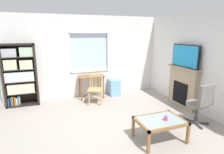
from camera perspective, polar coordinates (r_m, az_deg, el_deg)
ground at (r=4.38m, az=-0.86°, el=-15.46°), size 6.09×5.93×0.02m
wall_back_with_window at (r=6.27m, az=-8.46°, el=5.98°), size 5.09×0.15×2.66m
wall_right at (r=5.35m, az=26.58°, el=3.65°), size 0.12×5.13×2.66m
bookshelf at (r=6.01m, az=-26.38°, el=0.83°), size 0.90×0.38×1.82m
desk_under_window at (r=6.09m, az=-6.41°, el=-0.91°), size 0.82×0.45×0.75m
wooden_chair at (r=5.65m, az=-5.09°, el=-3.57°), size 0.54×0.53×0.90m
plastic_drawer_unit at (r=6.45m, az=0.59°, el=-3.10°), size 0.35×0.40×0.55m
fireplace at (r=5.77m, az=20.93°, el=-2.80°), size 0.26×1.14×1.16m
tv at (r=5.59m, az=21.54°, el=6.02°), size 0.06×1.01×0.63m
office_chair at (r=4.72m, az=25.46°, el=-7.11°), size 0.57×0.58×1.00m
coffee_table at (r=3.89m, az=14.54°, el=-13.39°), size 0.92×0.66×0.44m
sippy_cup at (r=3.85m, az=16.20°, el=-12.02°), size 0.07×0.07×0.09m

